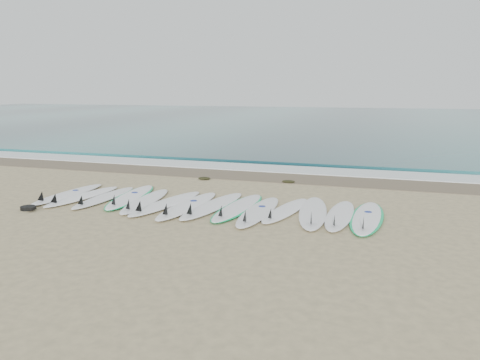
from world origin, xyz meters
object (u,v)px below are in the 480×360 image
(surfboard_0, at_px, (67,194))
(surfboard_13, at_px, (367,217))
(leash_coil, at_px, (29,208))
(surfboard_7, at_px, (212,206))

(surfboard_0, distance_m, surfboard_13, 7.41)
(surfboard_13, xyz_separation_m, leash_coil, (-7.34, -1.52, -0.00))
(surfboard_0, relative_size, leash_coil, 5.77)
(surfboard_13, bearing_deg, leash_coil, -166.88)
(surfboard_13, bearing_deg, surfboard_0, -177.88)
(surfboard_0, height_order, surfboard_13, surfboard_13)
(surfboard_7, xyz_separation_m, leash_coil, (-3.89, -1.42, -0.01))
(surfboard_0, bearing_deg, surfboard_7, 1.45)
(surfboard_0, distance_m, leash_coil, 1.43)
(surfboard_0, height_order, leash_coil, surfboard_0)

